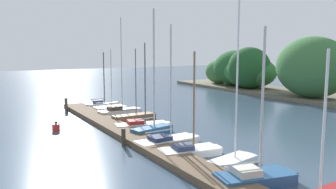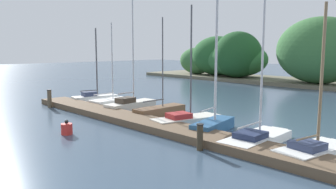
{
  "view_description": "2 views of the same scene",
  "coord_description": "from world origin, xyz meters",
  "px_view_note": "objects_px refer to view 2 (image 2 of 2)",
  "views": [
    {
      "loc": [
        18.23,
        2.1,
        5.68
      ],
      "look_at": [
        -0.95,
        13.47,
        2.71
      ],
      "focal_mm": 36.5,
      "sensor_mm": 36.0,
      "label": 1
    },
    {
      "loc": [
        8.5,
        0.03,
        3.96
      ],
      "look_at": [
        -4.41,
        12.37,
        1.52
      ],
      "focal_mm": 36.36,
      "sensor_mm": 36.0,
      "label": 2
    }
  ],
  "objects_px": {
    "sailboat_4": "(188,119)",
    "sailboat_5": "(214,121)",
    "mooring_piling_0": "(49,99)",
    "sailboat_0": "(96,97)",
    "sailboat_1": "(112,102)",
    "sailboat_6": "(258,137)",
    "channel_buoy_0": "(67,129)",
    "sailboat_2": "(132,104)",
    "mooring_piling_1": "(200,137)",
    "sailboat_7": "(315,149)",
    "sailboat_3": "(162,110)"
  },
  "relations": [
    {
      "from": "sailboat_2",
      "to": "sailboat_4",
      "type": "distance_m",
      "value": 5.51
    },
    {
      "from": "sailboat_7",
      "to": "mooring_piling_0",
      "type": "distance_m",
      "value": 16.95
    },
    {
      "from": "sailboat_7",
      "to": "mooring_piling_0",
      "type": "bearing_deg",
      "value": 107.16
    },
    {
      "from": "mooring_piling_0",
      "to": "channel_buoy_0",
      "type": "relative_size",
      "value": 1.77
    },
    {
      "from": "sailboat_4",
      "to": "mooring_piling_0",
      "type": "relative_size",
      "value": 5.06
    },
    {
      "from": "sailboat_4",
      "to": "mooring_piling_0",
      "type": "height_order",
      "value": "sailboat_4"
    },
    {
      "from": "sailboat_2",
      "to": "sailboat_3",
      "type": "distance_m",
      "value": 2.74
    },
    {
      "from": "mooring_piling_0",
      "to": "mooring_piling_1",
      "type": "relative_size",
      "value": 1.15
    },
    {
      "from": "sailboat_7",
      "to": "sailboat_3",
      "type": "bearing_deg",
      "value": 91.76
    },
    {
      "from": "mooring_piling_0",
      "to": "channel_buoy_0",
      "type": "bearing_deg",
      "value": -19.22
    },
    {
      "from": "mooring_piling_1",
      "to": "sailboat_0",
      "type": "bearing_deg",
      "value": 164.99
    },
    {
      "from": "sailboat_2",
      "to": "mooring_piling_1",
      "type": "relative_size",
      "value": 7.91
    },
    {
      "from": "sailboat_4",
      "to": "mooring_piling_1",
      "type": "bearing_deg",
      "value": -119.29
    },
    {
      "from": "sailboat_4",
      "to": "sailboat_5",
      "type": "distance_m",
      "value": 1.91
    },
    {
      "from": "sailboat_1",
      "to": "sailboat_6",
      "type": "xyz_separation_m",
      "value": [
        12.22,
        -1.11,
        0.03
      ]
    },
    {
      "from": "sailboat_0",
      "to": "sailboat_3",
      "type": "height_order",
      "value": "sailboat_3"
    },
    {
      "from": "channel_buoy_0",
      "to": "sailboat_4",
      "type": "bearing_deg",
      "value": 66.17
    },
    {
      "from": "sailboat_4",
      "to": "sailboat_5",
      "type": "bearing_deg",
      "value": -83.41
    },
    {
      "from": "sailboat_0",
      "to": "sailboat_7",
      "type": "height_order",
      "value": "sailboat_7"
    },
    {
      "from": "sailboat_0",
      "to": "sailboat_6",
      "type": "height_order",
      "value": "sailboat_6"
    },
    {
      "from": "mooring_piling_0",
      "to": "sailboat_5",
      "type": "bearing_deg",
      "value": 13.45
    },
    {
      "from": "mooring_piling_0",
      "to": "sailboat_0",
      "type": "bearing_deg",
      "value": 90.37
    },
    {
      "from": "sailboat_7",
      "to": "mooring_piling_1",
      "type": "distance_m",
      "value": 4.24
    },
    {
      "from": "sailboat_5",
      "to": "sailboat_7",
      "type": "xyz_separation_m",
      "value": [
        5.0,
        -0.38,
        -0.21
      ]
    },
    {
      "from": "sailboat_0",
      "to": "sailboat_2",
      "type": "distance_m",
      "value": 4.42
    },
    {
      "from": "sailboat_0",
      "to": "mooring_piling_1",
      "type": "xyz_separation_m",
      "value": [
        13.34,
        -3.58,
        0.17
      ]
    },
    {
      "from": "sailboat_2",
      "to": "sailboat_3",
      "type": "height_order",
      "value": "sailboat_2"
    },
    {
      "from": "sailboat_0",
      "to": "sailboat_3",
      "type": "relative_size",
      "value": 0.94
    },
    {
      "from": "sailboat_0",
      "to": "mooring_piling_1",
      "type": "relative_size",
      "value": 5.15
    },
    {
      "from": "sailboat_1",
      "to": "sailboat_2",
      "type": "distance_m",
      "value": 2.25
    },
    {
      "from": "sailboat_6",
      "to": "channel_buoy_0",
      "type": "bearing_deg",
      "value": 122.72
    },
    {
      "from": "sailboat_4",
      "to": "sailboat_6",
      "type": "height_order",
      "value": "sailboat_6"
    },
    {
      "from": "sailboat_2",
      "to": "sailboat_6",
      "type": "bearing_deg",
      "value": -102.64
    },
    {
      "from": "sailboat_2",
      "to": "sailboat_6",
      "type": "xyz_separation_m",
      "value": [
        9.97,
        -1.11,
        -0.08
      ]
    },
    {
      "from": "sailboat_2",
      "to": "sailboat_1",
      "type": "bearing_deg",
      "value": 83.68
    },
    {
      "from": "sailboat_4",
      "to": "mooring_piling_0",
      "type": "distance_m",
      "value": 10.33
    },
    {
      "from": "sailboat_0",
      "to": "sailboat_7",
      "type": "xyz_separation_m",
      "value": [
        16.79,
        -1.13,
        -0.05
      ]
    },
    {
      "from": "sailboat_1",
      "to": "channel_buoy_0",
      "type": "xyz_separation_m",
      "value": [
        5.26,
        -6.12,
        -0.01
      ]
    },
    {
      "from": "sailboat_0",
      "to": "sailboat_1",
      "type": "bearing_deg",
      "value": -79.79
    },
    {
      "from": "sailboat_4",
      "to": "mooring_piling_1",
      "type": "relative_size",
      "value": 5.83
    },
    {
      "from": "mooring_piling_0",
      "to": "sailboat_3",
      "type": "bearing_deg",
      "value": 27.02
    },
    {
      "from": "sailboat_5",
      "to": "channel_buoy_0",
      "type": "height_order",
      "value": "sailboat_5"
    },
    {
      "from": "sailboat_6",
      "to": "channel_buoy_0",
      "type": "height_order",
      "value": "sailboat_6"
    },
    {
      "from": "sailboat_1",
      "to": "sailboat_7",
      "type": "relative_size",
      "value": 1.02
    },
    {
      "from": "sailboat_2",
      "to": "sailboat_7",
      "type": "distance_m",
      "value": 12.42
    },
    {
      "from": "sailboat_4",
      "to": "mooring_piling_1",
      "type": "distance_m",
      "value": 4.57
    },
    {
      "from": "channel_buoy_0",
      "to": "sailboat_7",
      "type": "bearing_deg",
      "value": 28.24
    },
    {
      "from": "sailboat_5",
      "to": "sailboat_7",
      "type": "relative_size",
      "value": 1.49
    },
    {
      "from": "sailboat_4",
      "to": "channel_buoy_0",
      "type": "distance_m",
      "value": 6.09
    },
    {
      "from": "sailboat_6",
      "to": "sailboat_3",
      "type": "bearing_deg",
      "value": 77.4
    }
  ]
}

